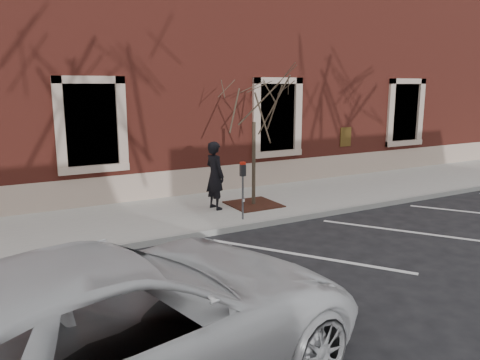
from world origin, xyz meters
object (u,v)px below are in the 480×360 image
parking_meter (243,180)px  sapling (254,99)px  man (215,175)px  white_truck (113,329)px

parking_meter → sapling: 2.44m
man → parking_meter: man is taller
parking_meter → man: bearing=109.0°
man → parking_meter: bearing=177.5°
parking_meter → white_truck: 6.84m
sapling → white_truck: (-5.46, -6.27, -2.22)m
parking_meter → white_truck: white_truck is taller
sapling → white_truck: sapling is taller
man → sapling: (1.12, -0.16, 2.03)m
parking_meter → white_truck: bearing=-118.8°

